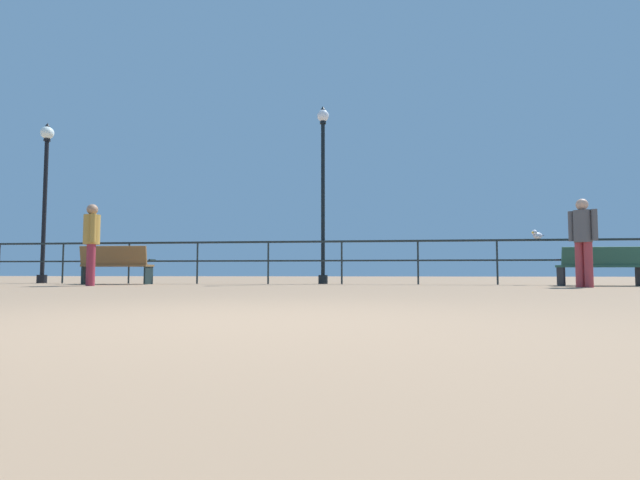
{
  "coord_description": "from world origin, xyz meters",
  "views": [
    {
      "loc": [
        0.91,
        -2.83,
        0.3
      ],
      "look_at": [
        -0.47,
        8.54,
        1.05
      ],
      "focal_mm": 27.5,
      "sensor_mm": 36.0,
      "label": 1
    }
  ],
  "objects_px": {
    "bench_far_left": "(116,263)",
    "lamppost_center": "(323,178)",
    "seagull_on_rail": "(537,235)",
    "bench_near_left": "(602,264)",
    "person_by_bench": "(91,239)",
    "person_at_railing": "(583,236)",
    "lamppost_left": "(45,184)"
  },
  "relations": [
    {
      "from": "bench_far_left",
      "to": "lamppost_center",
      "type": "height_order",
      "value": "lamppost_center"
    },
    {
      "from": "lamppost_center",
      "to": "seagull_on_rail",
      "type": "bearing_deg",
      "value": -3.35
    },
    {
      "from": "bench_near_left",
      "to": "person_by_bench",
      "type": "xyz_separation_m",
      "value": [
        -10.87,
        -1.27,
        0.54
      ]
    },
    {
      "from": "lamppost_center",
      "to": "seagull_on_rail",
      "type": "height_order",
      "value": "lamppost_center"
    },
    {
      "from": "lamppost_center",
      "to": "person_at_railing",
      "type": "distance_m",
      "value": 5.98
    },
    {
      "from": "person_at_railing",
      "to": "seagull_on_rail",
      "type": "distance_m",
      "value": 1.88
    },
    {
      "from": "bench_far_left",
      "to": "lamppost_left",
      "type": "relative_size",
      "value": 0.38
    },
    {
      "from": "person_at_railing",
      "to": "person_by_bench",
      "type": "bearing_deg",
      "value": -178.99
    },
    {
      "from": "lamppost_center",
      "to": "person_by_bench",
      "type": "relative_size",
      "value": 2.57
    },
    {
      "from": "person_by_bench",
      "to": "person_at_railing",
      "type": "bearing_deg",
      "value": 1.01
    },
    {
      "from": "bench_near_left",
      "to": "lamppost_center",
      "type": "bearing_deg",
      "value": 170.26
    },
    {
      "from": "lamppost_center",
      "to": "seagull_on_rail",
      "type": "relative_size",
      "value": 12.21
    },
    {
      "from": "bench_far_left",
      "to": "lamppost_left",
      "type": "xyz_separation_m",
      "value": [
        -2.7,
        1.06,
        2.18
      ]
    },
    {
      "from": "lamppost_left",
      "to": "seagull_on_rail",
      "type": "bearing_deg",
      "value": -1.34
    },
    {
      "from": "lamppost_left",
      "to": "lamppost_center",
      "type": "xyz_separation_m",
      "value": [
        7.59,
        0.0,
        -0.02
      ]
    },
    {
      "from": "lamppost_left",
      "to": "person_by_bench",
      "type": "height_order",
      "value": "lamppost_left"
    },
    {
      "from": "lamppost_left",
      "to": "person_by_bench",
      "type": "relative_size",
      "value": 2.48
    },
    {
      "from": "bench_near_left",
      "to": "person_at_railing",
      "type": "relative_size",
      "value": 1.0
    },
    {
      "from": "bench_far_left",
      "to": "seagull_on_rail",
      "type": "xyz_separation_m",
      "value": [
        9.93,
        0.76,
        0.65
      ]
    },
    {
      "from": "bench_near_left",
      "to": "person_by_bench",
      "type": "relative_size",
      "value": 0.97
    },
    {
      "from": "person_at_railing",
      "to": "seagull_on_rail",
      "type": "height_order",
      "value": "person_at_railing"
    },
    {
      "from": "lamppost_left",
      "to": "lamppost_center",
      "type": "distance_m",
      "value": 7.59
    },
    {
      "from": "bench_far_left",
      "to": "person_at_railing",
      "type": "distance_m",
      "value": 10.29
    },
    {
      "from": "bench_near_left",
      "to": "lamppost_center",
      "type": "distance_m",
      "value": 6.58
    },
    {
      "from": "lamppost_center",
      "to": "bench_near_left",
      "type": "bearing_deg",
      "value": -9.74
    },
    {
      "from": "bench_far_left",
      "to": "lamppost_left",
      "type": "height_order",
      "value": "lamppost_left"
    },
    {
      "from": "person_by_bench",
      "to": "person_at_railing",
      "type": "xyz_separation_m",
      "value": [
        10.08,
        0.18,
        -0.02
      ]
    },
    {
      "from": "bench_far_left",
      "to": "person_by_bench",
      "type": "bearing_deg",
      "value": -83.62
    },
    {
      "from": "lamppost_center",
      "to": "seagull_on_rail",
      "type": "distance_m",
      "value": 5.27
    },
    {
      "from": "lamppost_left",
      "to": "lamppost_center",
      "type": "bearing_deg",
      "value": 0.0
    },
    {
      "from": "bench_far_left",
      "to": "person_by_bench",
      "type": "distance_m",
      "value": 1.37
    },
    {
      "from": "seagull_on_rail",
      "to": "bench_near_left",
      "type": "bearing_deg",
      "value": -35.09
    }
  ]
}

